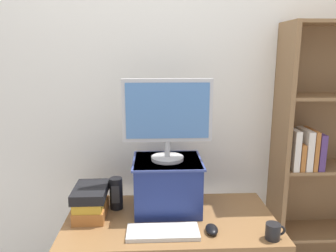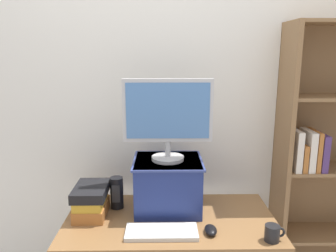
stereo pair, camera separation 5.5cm
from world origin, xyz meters
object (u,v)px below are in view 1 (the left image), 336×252
keyboard (163,232)px  desk_speaker (116,193)px  computer_monitor (167,115)px  bookshelf_unit (335,164)px  book_stack (91,201)px  coffee_mug (273,231)px  computer_mouse (212,229)px  desk (171,234)px  riser_box (167,183)px

keyboard → desk_speaker: 0.41m
computer_monitor → keyboard: (-0.04, -0.29, -0.55)m
bookshelf_unit → keyboard: bearing=-156.7°
book_stack → coffee_mug: book_stack is taller
computer_mouse → coffee_mug: coffee_mug is taller
keyboard → computer_mouse: (0.25, 0.00, 0.01)m
coffee_mug → desk: bearing=154.5°
desk → bookshelf_unit: bearing=16.6°
riser_box → keyboard: (-0.04, -0.29, -0.14)m
coffee_mug → desk_speaker: 0.90m
book_stack → coffee_mug: bearing=-16.6°
bookshelf_unit → computer_monitor: bearing=-169.3°
desk → riser_box: size_ratio=2.94×
desk → riser_box: riser_box is taller
bookshelf_unit → riser_box: size_ratio=4.63×
keyboard → riser_box: bearing=82.9°
book_stack → computer_mouse: bearing=-17.7°
keyboard → desk_speaker: size_ratio=1.95×
desk → book_stack: book_stack is taller
riser_box → book_stack: size_ratio=1.54×
riser_box → computer_mouse: 0.38m
riser_box → book_stack: (-0.44, -0.08, -0.07)m
computer_mouse → keyboard: bearing=-179.3°
riser_box → keyboard: riser_box is taller
bookshelf_unit → book_stack: bearing=-169.6°
computer_monitor → desk: bearing=-84.1°
bookshelf_unit → riser_box: 1.15m
computer_mouse → book_stack: bearing=162.3°
riser_box → computer_mouse: bearing=-53.0°
desk → book_stack: bearing=174.3°
desk → desk_speaker: 0.39m
computer_monitor → desk_speaker: 0.56m
coffee_mug → desk_speaker: bearing=155.5°
computer_monitor → desk_speaker: size_ratio=2.66×
bookshelf_unit → keyboard: 1.28m
coffee_mug → desk_speaker: size_ratio=0.53×
computer_monitor → desk_speaker: (-0.30, 0.01, -0.47)m
book_stack → computer_monitor: bearing=9.8°
bookshelf_unit → computer_mouse: bearing=-151.3°
computer_mouse → desk_speaker: (-0.52, 0.30, 0.08)m
desk → computer_monitor: computer_monitor is taller
bookshelf_unit → book_stack: size_ratio=7.12×
riser_box → coffee_mug: bearing=-35.1°
riser_box → desk: bearing=-84.2°
desk → keyboard: bearing=-106.1°
computer_monitor → book_stack: (-0.44, -0.08, -0.48)m
bookshelf_unit → keyboard: size_ratio=5.00×
riser_box → desk_speaker: riser_box is taller
keyboard → book_stack: bearing=152.1°
desk → bookshelf_unit: 1.20m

